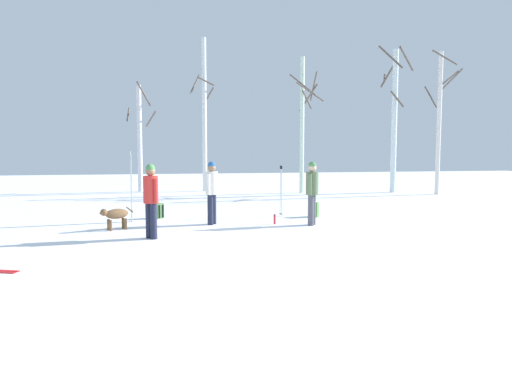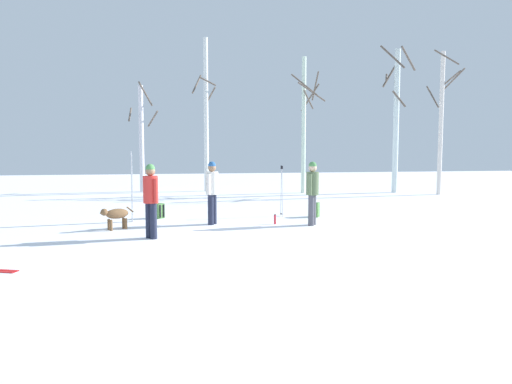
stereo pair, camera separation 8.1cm
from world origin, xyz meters
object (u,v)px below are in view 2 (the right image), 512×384
at_px(person_1, 212,189).
at_px(dog, 116,215).
at_px(birch_tree_2, 304,121).
at_px(ski_pair_planted_0, 132,187).
at_px(birch_tree_1, 206,114).
at_px(person_2, 151,196).
at_px(birch_tree_0, 142,136).
at_px(ski_poles_0, 282,189).
at_px(birch_tree_3, 396,116).
at_px(backpack_0, 159,211).
at_px(birch_tree_4, 441,120).
at_px(water_bottle_0, 275,219).
at_px(backpack_1, 314,210).
at_px(person_0, 312,189).

relative_size(person_1, dog, 2.11).
relative_size(dog, birch_tree_2, 0.13).
relative_size(dog, ski_pair_planted_0, 0.41).
bearing_deg(birch_tree_1, person_2, -100.46).
xyz_separation_m(birch_tree_0, birch_tree_2, (7.44, -2.11, 0.67)).
bearing_deg(person_2, person_1, 49.32).
xyz_separation_m(ski_poles_0, birch_tree_0, (-4.59, 9.56, 1.82)).
relative_size(birch_tree_1, birch_tree_3, 1.08).
relative_size(ski_pair_planted_0, backpack_0, 4.51).
distance_m(person_2, birch_tree_4, 15.32).
xyz_separation_m(person_2, ski_poles_0, (3.81, 3.05, -0.16)).
xyz_separation_m(water_bottle_0, birch_tree_1, (-0.99, 10.75, 3.59)).
height_order(birch_tree_0, birch_tree_2, birch_tree_2).
height_order(ski_pair_planted_0, birch_tree_2, birch_tree_2).
height_order(ski_pair_planted_0, backpack_1, ski_pair_planted_0).
bearing_deg(water_bottle_0, person_0, -20.69).
height_order(birch_tree_1, birch_tree_2, birch_tree_1).
bearing_deg(backpack_0, birch_tree_3, 31.66).
relative_size(backpack_0, water_bottle_0, 1.60).
xyz_separation_m(ski_pair_planted_0, backpack_1, (5.34, 0.04, -0.77)).
xyz_separation_m(birch_tree_2, birch_tree_3, (4.24, -0.57, 0.25)).
relative_size(person_2, birch_tree_1, 0.23).
relative_size(birch_tree_3, birch_tree_4, 1.07).
relative_size(person_2, backpack_0, 3.90).
xyz_separation_m(backpack_0, birch_tree_3, (10.78, 6.65, 3.34)).
xyz_separation_m(ski_pair_planted_0, ski_poles_0, (4.40, 0.38, -0.16)).
bearing_deg(backpack_1, person_2, -150.30).
distance_m(ski_poles_0, backpack_1, 1.17).
bearing_deg(water_bottle_0, birch_tree_1, 95.26).
xyz_separation_m(person_1, birch_tree_0, (-2.35, 10.78, 1.66)).
bearing_deg(ski_pair_planted_0, birch_tree_1, 73.42).
distance_m(person_2, ski_pair_planted_0, 2.73).
xyz_separation_m(person_1, ski_pair_planted_0, (-2.17, 0.83, 0.01)).
distance_m(dog, birch_tree_1, 11.86).
bearing_deg(ski_poles_0, birch_tree_0, 115.63).
bearing_deg(birch_tree_2, water_bottle_0, -110.79).
xyz_separation_m(water_bottle_0, birch_tree_0, (-4.04, 11.05, 2.51)).
distance_m(person_2, backpack_0, 3.37).
relative_size(backpack_1, birch_tree_2, 0.07).
bearing_deg(ski_pair_planted_0, backpack_0, 40.37).
relative_size(person_0, birch_tree_3, 0.25).
distance_m(water_bottle_0, birch_tree_1, 11.38).
distance_m(person_2, backpack_1, 5.52).
distance_m(ski_pair_planted_0, ski_poles_0, 4.42).
bearing_deg(person_1, backpack_0, 134.95).
relative_size(water_bottle_0, birch_tree_0, 0.05).
height_order(person_2, birch_tree_3, birch_tree_3).
bearing_deg(birch_tree_0, backpack_0, -84.45).
relative_size(person_2, ski_poles_0, 1.11).
xyz_separation_m(person_0, ski_pair_planted_0, (-4.81, 1.47, 0.01)).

